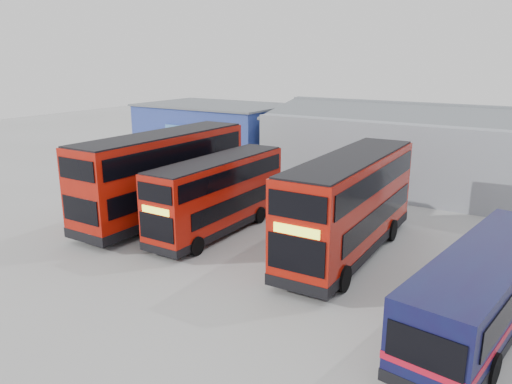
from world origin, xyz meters
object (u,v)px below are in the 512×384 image
object	(u,v)px
double_decker_centre	(218,196)
double_decker_right	(350,206)
office_block	(216,134)
maintenance_shed	(495,155)
double_decker_left	(164,177)
single_decker_blue	(485,291)
panel_van	(159,161)

from	to	relation	value
double_decker_centre	double_decker_right	size ratio (longest dim) A/B	0.84
office_block	maintenance_shed	xyz separation A→B (m)	(22.00, 2.01, 0.02)
double_decker_left	single_decker_blue	xyz separation A→B (m)	(17.49, -3.40, -1.04)
office_block	panel_van	distance (m)	6.54
office_block	maintenance_shed	world-z (taller)	maintenance_shed
double_decker_right	panel_van	bearing A→B (deg)	157.55
single_decker_blue	maintenance_shed	bearing A→B (deg)	-75.34
office_block	double_decker_left	bearing A→B (deg)	-63.99
double_decker_left	double_decker_centre	size ratio (longest dim) A/B	1.24
double_decker_centre	single_decker_blue	world-z (taller)	double_decker_centre
double_decker_left	double_decker_right	distance (m)	11.01
double_decker_left	panel_van	xyz separation A→B (m)	(-7.69, 7.75, -1.29)
office_block	panel_van	world-z (taller)	office_block
maintenance_shed	double_decker_left	bearing A→B (deg)	-133.24
office_block	double_decker_right	xyz separation A→B (m)	(17.86, -13.54, -0.23)
double_decker_centre	single_decker_blue	size ratio (longest dim) A/B	0.88
double_decker_centre	panel_van	bearing A→B (deg)	145.65
maintenance_shed	double_decker_centre	xyz separation A→B (m)	(-11.14, -16.32, -0.62)
double_decker_centre	double_decker_right	distance (m)	7.06
double_decker_left	double_decker_centre	world-z (taller)	double_decker_left
panel_van	office_block	bearing A→B (deg)	91.72
double_decker_right	single_decker_blue	bearing A→B (deg)	-32.62
office_block	double_decker_right	distance (m)	22.42
single_decker_blue	double_decker_left	bearing A→B (deg)	-3.23
office_block	double_decker_centre	xyz separation A→B (m)	(10.86, -14.31, -0.60)
maintenance_shed	single_decker_blue	xyz separation A→B (m)	(2.36, -19.49, -1.18)
office_block	double_decker_left	distance (m)	15.67
office_block	double_decker_right	world-z (taller)	office_block
maintenance_shed	double_decker_centre	distance (m)	19.77
maintenance_shed	panel_van	bearing A→B (deg)	-159.92
office_block	double_decker_right	bearing A→B (deg)	-37.15
double_decker_centre	double_decker_right	bearing A→B (deg)	6.25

